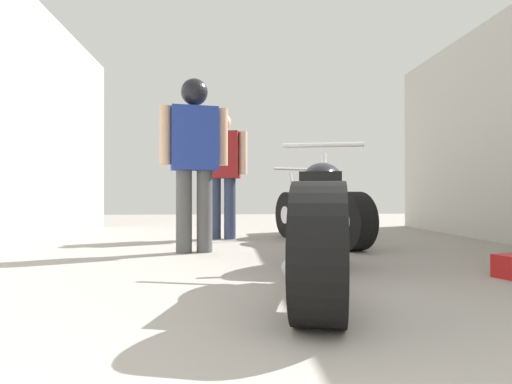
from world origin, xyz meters
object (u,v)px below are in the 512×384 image
motorcycle_black_naked (320,211)px  mechanic_with_helmet (194,148)px  motorcycle_maroon_cruiser (321,223)px  mechanic_in_blue (222,168)px

motorcycle_black_naked → mechanic_with_helmet: 1.67m
motorcycle_maroon_cruiser → motorcycle_black_naked: motorcycle_maroon_cruiser is taller
motorcycle_maroon_cruiser → mechanic_in_blue: mechanic_in_blue is taller
motorcycle_maroon_cruiser → motorcycle_black_naked: bearing=77.2°
motorcycle_maroon_cruiser → motorcycle_black_naked: (0.52, 2.27, -0.02)m
motorcycle_black_naked → mechanic_with_helmet: size_ratio=1.13×
mechanic_with_helmet → motorcycle_maroon_cruiser: bearing=-61.7°
mechanic_in_blue → motorcycle_black_naked: bearing=-26.9°
motorcycle_black_naked → mechanic_with_helmet: mechanic_with_helmet is taller
motorcycle_maroon_cruiser → mechanic_with_helmet: mechanic_with_helmet is taller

